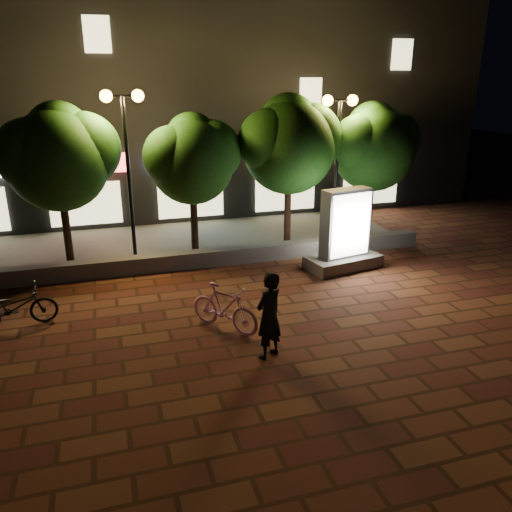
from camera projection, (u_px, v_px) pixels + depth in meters
name	position (u px, v px, depth m)	size (l,w,h in m)	color
ground	(215.00, 324.00, 12.08)	(80.00, 80.00, 0.00)	#5A311C
retaining_wall	(187.00, 260.00, 15.61)	(16.00, 0.45, 0.50)	#615F5A
sidewalk	(176.00, 243.00, 17.93)	(16.00, 5.00, 0.08)	#615F5A
building_block	(149.00, 92.00, 22.15)	(28.00, 8.12, 11.30)	black
tree_left	(59.00, 154.00, 14.93)	(3.60, 3.00, 4.89)	#312013
tree_mid	(193.00, 156.00, 16.10)	(3.24, 2.70, 4.50)	#312013
tree_right	(290.00, 142.00, 16.88)	(3.72, 3.10, 5.07)	#312013
tree_far_right	(374.00, 144.00, 17.81)	(3.48, 2.90, 4.76)	#312013
street_lamp_left	(125.00, 133.00, 15.03)	(1.26, 0.36, 5.18)	black
street_lamp_right	(339.00, 131.00, 16.98)	(1.26, 0.36, 4.98)	black
ad_kiosk	(344.00, 237.00, 15.36)	(2.47, 1.57, 2.48)	#615F5A
scooter_pink	(225.00, 308.00, 11.61)	(0.52, 1.85, 1.11)	#E598CE
rider	(269.00, 316.00, 10.35)	(0.69, 0.45, 1.90)	black
scooter_parked	(14.00, 307.00, 11.78)	(0.66, 1.90, 1.00)	black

